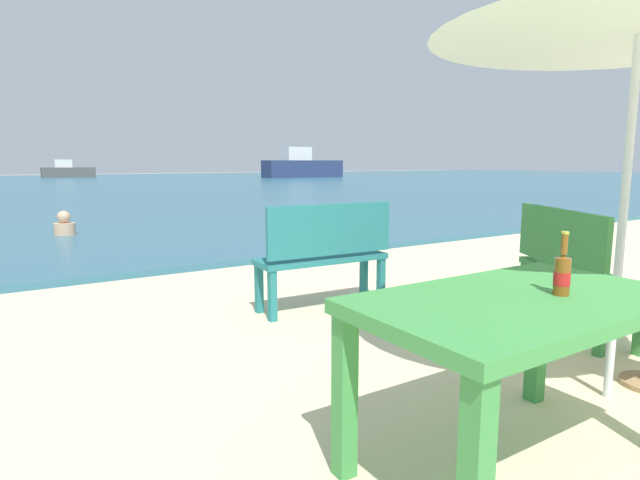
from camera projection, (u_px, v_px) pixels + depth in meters
The scene contains 8 objects.
sea_water at pixel (64, 186), 27.62m from camera, with size 120.00×50.00×0.08m, color #2D6075.
picnic_table_green at pixel (519, 322), 2.11m from camera, with size 1.40×0.80×0.76m.
beer_bottle_amber at pixel (562, 273), 2.09m from camera, with size 0.07×0.07×0.26m.
bench_teal_center at pixel (326, 250), 4.47m from camera, with size 1.22×0.42×0.95m.
bench_green_right at pixel (569, 262), 3.93m from camera, with size 0.89×1.23×0.95m.
swimmer_person at pixel (64, 225), 8.65m from camera, with size 0.34×0.34×0.41m.
boat_fishing_trawler at pixel (302, 167), 40.90m from camera, with size 6.59×1.80×2.39m.
boat_ferry at pixel (68, 171), 40.68m from camera, with size 3.89×1.06×1.41m.
Camera 1 is at (-3.14, -0.87, 1.30)m, focal length 28.66 mm.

